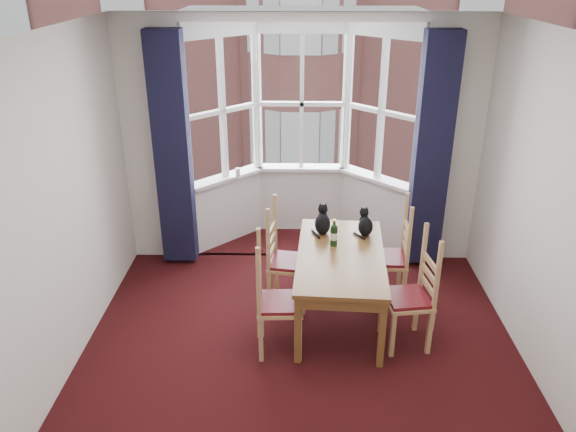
{
  "coord_description": "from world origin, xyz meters",
  "views": [
    {
      "loc": [
        -0.04,
        -3.81,
        3.25
      ],
      "look_at": [
        -0.13,
        1.05,
        1.05
      ],
      "focal_mm": 35.0,
      "sensor_mm": 36.0,
      "label": 1
    }
  ],
  "objects_px": {
    "chair_left_near": "(270,305)",
    "chair_right_far": "(395,260)",
    "dining_table": "(341,261)",
    "chair_right_near": "(417,299)",
    "wine_bottle": "(334,234)",
    "cat_right": "(365,225)",
    "candle_tall": "(238,172)",
    "chair_left_far": "(281,263)",
    "cat_left": "(323,222)"
  },
  "relations": [
    {
      "from": "chair_right_far",
      "to": "chair_right_near",
      "type": "bearing_deg",
      "value": -83.67
    },
    {
      "from": "chair_right_near",
      "to": "cat_right",
      "type": "distance_m",
      "value": 0.98
    },
    {
      "from": "chair_left_near",
      "to": "chair_left_far",
      "type": "relative_size",
      "value": 1.0
    },
    {
      "from": "dining_table",
      "to": "chair_left_near",
      "type": "relative_size",
      "value": 1.73
    },
    {
      "from": "chair_left_near",
      "to": "candle_tall",
      "type": "xyz_separation_m",
      "value": [
        -0.49,
        2.19,
        0.45
      ]
    },
    {
      "from": "chair_left_far",
      "to": "chair_right_near",
      "type": "distance_m",
      "value": 1.41
    },
    {
      "from": "chair_left_near",
      "to": "chair_right_near",
      "type": "bearing_deg",
      "value": 5.13
    },
    {
      "from": "chair_left_near",
      "to": "chair_right_far",
      "type": "height_order",
      "value": "same"
    },
    {
      "from": "chair_left_far",
      "to": "wine_bottle",
      "type": "relative_size",
      "value": 3.3
    },
    {
      "from": "chair_right_far",
      "to": "cat_right",
      "type": "distance_m",
      "value": 0.49
    },
    {
      "from": "chair_left_far",
      "to": "cat_right",
      "type": "height_order",
      "value": "cat_right"
    },
    {
      "from": "chair_left_far",
      "to": "chair_right_far",
      "type": "distance_m",
      "value": 1.18
    },
    {
      "from": "chair_right_near",
      "to": "cat_right",
      "type": "height_order",
      "value": "cat_right"
    },
    {
      "from": "chair_left_far",
      "to": "wine_bottle",
      "type": "distance_m",
      "value": 0.64
    },
    {
      "from": "dining_table",
      "to": "chair_right_far",
      "type": "distance_m",
      "value": 0.7
    },
    {
      "from": "candle_tall",
      "to": "wine_bottle",
      "type": "bearing_deg",
      "value": -54.14
    },
    {
      "from": "dining_table",
      "to": "cat_right",
      "type": "height_order",
      "value": "cat_right"
    },
    {
      "from": "wine_bottle",
      "to": "candle_tall",
      "type": "relative_size",
      "value": 2.56
    },
    {
      "from": "chair_left_near",
      "to": "chair_right_near",
      "type": "distance_m",
      "value": 1.34
    },
    {
      "from": "candle_tall",
      "to": "cat_right",
      "type": "bearing_deg",
      "value": -41.44
    },
    {
      "from": "dining_table",
      "to": "cat_left",
      "type": "bearing_deg",
      "value": 109.21
    },
    {
      "from": "cat_left",
      "to": "cat_right",
      "type": "xyz_separation_m",
      "value": [
        0.43,
        -0.03,
        -0.01
      ]
    },
    {
      "from": "chair_right_far",
      "to": "candle_tall",
      "type": "bearing_deg",
      "value": 142.37
    },
    {
      "from": "chair_left_near",
      "to": "wine_bottle",
      "type": "bearing_deg",
      "value": 48.93
    },
    {
      "from": "chair_left_near",
      "to": "wine_bottle",
      "type": "distance_m",
      "value": 0.98
    },
    {
      "from": "chair_left_near",
      "to": "wine_bottle",
      "type": "relative_size",
      "value": 3.3
    },
    {
      "from": "cat_right",
      "to": "candle_tall",
      "type": "height_order",
      "value": "cat_right"
    },
    {
      "from": "chair_left_far",
      "to": "wine_bottle",
      "type": "xyz_separation_m",
      "value": [
        0.52,
        -0.08,
        0.37
      ]
    },
    {
      "from": "chair_left_near",
      "to": "cat_left",
      "type": "distance_m",
      "value": 1.15
    },
    {
      "from": "cat_left",
      "to": "chair_left_near",
      "type": "bearing_deg",
      "value": -117.18
    },
    {
      "from": "cat_right",
      "to": "wine_bottle",
      "type": "distance_m",
      "value": 0.42
    },
    {
      "from": "cat_right",
      "to": "chair_right_near",
      "type": "bearing_deg",
      "value": -63.89
    },
    {
      "from": "wine_bottle",
      "to": "cat_right",
      "type": "bearing_deg",
      "value": 37.08
    },
    {
      "from": "cat_right",
      "to": "cat_left",
      "type": "bearing_deg",
      "value": 175.49
    },
    {
      "from": "dining_table",
      "to": "chair_left_far",
      "type": "xyz_separation_m",
      "value": [
        -0.59,
        0.26,
        -0.17
      ]
    },
    {
      "from": "cat_left",
      "to": "wine_bottle",
      "type": "relative_size",
      "value": 1.12
    },
    {
      "from": "cat_right",
      "to": "chair_left_near",
      "type": "bearing_deg",
      "value": -134.78
    },
    {
      "from": "dining_table",
      "to": "candle_tall",
      "type": "distance_m",
      "value": 2.06
    },
    {
      "from": "chair_left_far",
      "to": "chair_right_far",
      "type": "bearing_deg",
      "value": 4.01
    },
    {
      "from": "chair_left_far",
      "to": "cat_right",
      "type": "distance_m",
      "value": 0.94
    },
    {
      "from": "dining_table",
      "to": "chair_right_near",
      "type": "relative_size",
      "value": 1.73
    },
    {
      "from": "candle_tall",
      "to": "cat_left",
      "type": "bearing_deg",
      "value": -50.99
    },
    {
      "from": "dining_table",
      "to": "chair_left_near",
      "type": "distance_m",
      "value": 0.85
    },
    {
      "from": "chair_right_near",
      "to": "wine_bottle",
      "type": "relative_size",
      "value": 3.3
    },
    {
      "from": "chair_left_near",
      "to": "chair_right_far",
      "type": "relative_size",
      "value": 1.0
    },
    {
      "from": "chair_left_far",
      "to": "wine_bottle",
      "type": "height_order",
      "value": "wine_bottle"
    },
    {
      "from": "chair_right_far",
      "to": "candle_tall",
      "type": "height_order",
      "value": "candle_tall"
    },
    {
      "from": "chair_left_near",
      "to": "cat_right",
      "type": "distance_m",
      "value": 1.37
    },
    {
      "from": "chair_left_near",
      "to": "chair_left_far",
      "type": "height_order",
      "value": "same"
    },
    {
      "from": "chair_right_far",
      "to": "dining_table",
      "type": "bearing_deg",
      "value": -150.14
    }
  ]
}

